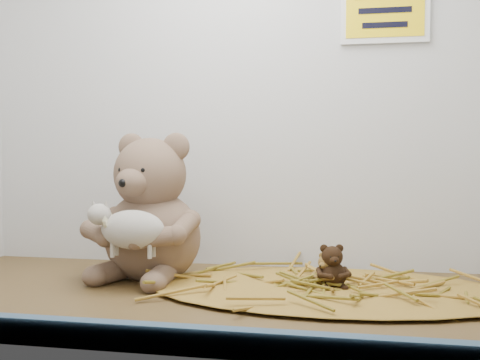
% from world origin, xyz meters
% --- Properties ---
extents(alcove_shell, '(1.20, 0.60, 0.90)m').
position_xyz_m(alcove_shell, '(0.00, 0.09, 0.45)').
color(alcove_shell, '#463218').
rests_on(alcove_shell, ground).
extents(front_rail, '(1.19, 0.02, 0.04)m').
position_xyz_m(front_rail, '(0.00, -0.29, 0.02)').
color(front_rail, '#3C5873').
rests_on(front_rail, shelf_floor).
extents(straw_bed, '(0.67, 0.39, 0.01)m').
position_xyz_m(straw_bed, '(0.20, 0.08, 0.01)').
color(straw_bed, brown).
rests_on(straw_bed, shelf_floor).
extents(main_teddy, '(0.29, 0.30, 0.29)m').
position_xyz_m(main_teddy, '(-0.16, 0.13, 0.15)').
color(main_teddy, '#795E4A').
rests_on(main_teddy, shelf_floor).
extents(toy_lamb, '(0.16, 0.10, 0.10)m').
position_xyz_m(toy_lamb, '(-0.16, 0.02, 0.11)').
color(toy_lamb, beige).
rests_on(toy_lamb, main_teddy).
extents(mini_teddy_tan, '(0.07, 0.07, 0.06)m').
position_xyz_m(mini_teddy_tan, '(0.19, 0.08, 0.04)').
color(mini_teddy_tan, olive).
rests_on(mini_teddy_tan, straw_bed).
extents(mini_teddy_brown, '(0.08, 0.08, 0.08)m').
position_xyz_m(mini_teddy_brown, '(0.20, 0.08, 0.05)').
color(mini_teddy_brown, black).
rests_on(mini_teddy_brown, straw_bed).
extents(wall_sign, '(0.16, 0.01, 0.11)m').
position_xyz_m(wall_sign, '(0.30, 0.29, 0.55)').
color(wall_sign, yellow).
rests_on(wall_sign, back_wall).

